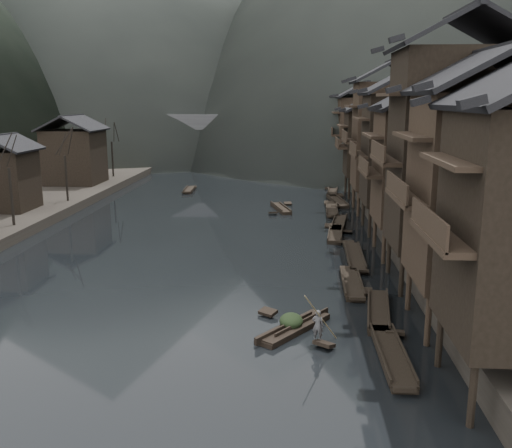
{
  "coord_description": "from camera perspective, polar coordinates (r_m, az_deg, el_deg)",
  "views": [
    {
      "loc": [
        7.69,
        -29.52,
        11.66
      ],
      "look_at": [
        4.9,
        11.94,
        2.5
      ],
      "focal_mm": 40.0,
      "sensor_mm": 36.0,
      "label": 1
    }
  ],
  "objects": [
    {
      "name": "water",
      "position": [
        32.65,
        -10.16,
        -8.69
      ],
      "size": [
        300.0,
        300.0,
        0.0
      ],
      "primitive_type": "plane",
      "color": "black",
      "rests_on": "ground"
    },
    {
      "name": "stilt_houses",
      "position": [
        49.31,
        15.25,
        8.93
      ],
      "size": [
        9.0,
        67.6,
        16.93
      ],
      "color": "black",
      "rests_on": "ground"
    },
    {
      "name": "bare_trees",
      "position": [
        54.51,
        -23.23,
        5.94
      ],
      "size": [
        3.82,
        60.65,
        7.63
      ],
      "color": "black",
      "rests_on": "left_bank"
    },
    {
      "name": "moored_sampans",
      "position": [
        49.73,
        8.82,
        -1.04
      ],
      "size": [
        3.27,
        53.73,
        0.47
      ],
      "color": "black",
      "rests_on": "water"
    },
    {
      "name": "midriver_boats",
      "position": [
        66.53,
        -2.01,
        2.51
      ],
      "size": [
        13.94,
        17.36,
        0.45
      ],
      "color": "black",
      "rests_on": "water"
    },
    {
      "name": "stone_bridge",
      "position": [
        102.02,
        -0.48,
        8.75
      ],
      "size": [
        40.0,
        6.0,
        9.0
      ],
      "color": "#4C4C4F",
      "rests_on": "ground"
    },
    {
      "name": "hero_sampan",
      "position": [
        29.75,
        3.82,
        -10.24
      ],
      "size": [
        4.01,
        5.04,
        0.44
      ],
      "color": "black",
      "rests_on": "water"
    },
    {
      "name": "cargo_heap",
      "position": [
        29.72,
        3.55,
        -9.01
      ],
      "size": [
        1.22,
        1.6,
        0.73
      ],
      "primitive_type": "ellipsoid",
      "color": "black",
      "rests_on": "hero_sampan"
    },
    {
      "name": "boatman",
      "position": [
        27.94,
        6.21,
        -9.58
      ],
      "size": [
        0.65,
        0.52,
        1.56
      ],
      "primitive_type": "imported",
      "rotation": [
        0.0,
        0.0,
        2.85
      ],
      "color": "#5B5A5D",
      "rests_on": "hero_sampan"
    },
    {
      "name": "bamboo_pole",
      "position": [
        27.18,
        6.74,
        -5.11
      ],
      "size": [
        1.82,
        1.87,
        3.0
      ],
      "primitive_type": "cylinder",
      "rotation": [
        0.7,
        0.0,
        -0.77
      ],
      "color": "#8C7A51",
      "rests_on": "boatman"
    }
  ]
}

